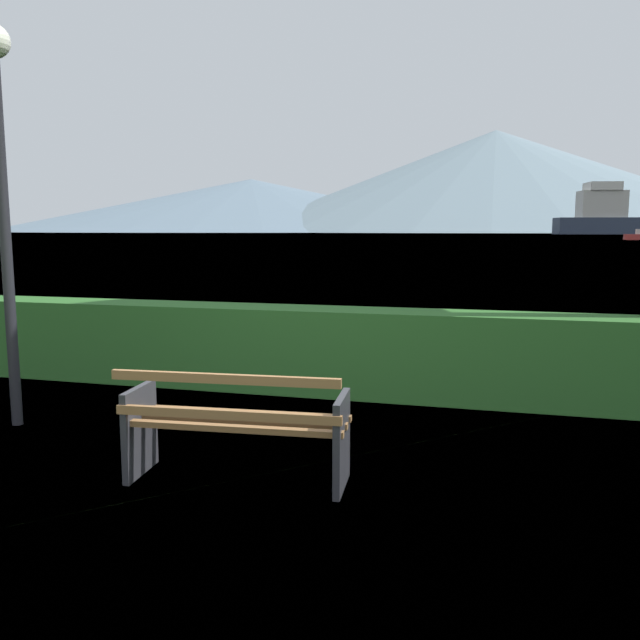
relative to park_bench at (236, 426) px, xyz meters
name	(u,v)px	position (x,y,z in m)	size (l,w,h in m)	color
ground_plane	(239,479)	(0.00, 0.06, -0.42)	(1400.00, 1400.00, 0.00)	#567A38
water_surface	(491,234)	(0.00, 307.15, -0.42)	(620.00, 620.00, 0.00)	#7A99A8
park_bench	(236,426)	(0.00, 0.00, 0.00)	(1.66, 0.69, 0.87)	olive
hedge_row	(329,351)	(0.00, 2.77, 0.06)	(11.98, 0.64, 0.96)	#285B23
lamp_post	(0,158)	(-2.57, 0.80, 2.06)	(0.30, 0.30, 3.64)	black
distant_hills	(505,189)	(8.45, 544.50, 33.21)	(828.45, 448.60, 80.21)	slate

